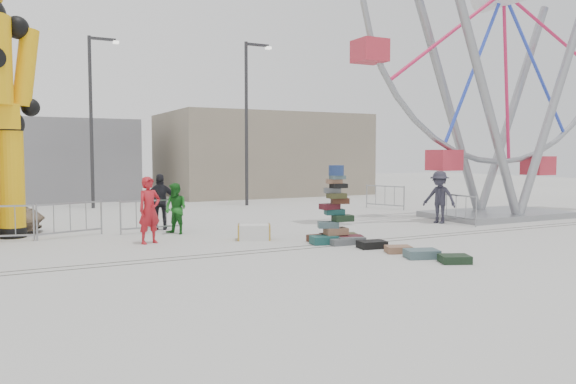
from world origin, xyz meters
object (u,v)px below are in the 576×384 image
barricade_wheel_back (385,197)px  pedestrian_red (149,210)px  suitcase_tower (335,221)px  barricade_wheel_front (456,209)px  pedestrian_green (176,209)px  pedestrian_black (161,202)px  ferris_wheel (503,21)px  lamp_post_left (93,112)px  barricade_dummy_b (70,220)px  pedestrian_grey (439,197)px  barricade_dummy_c (152,216)px  steamer_trunk (254,232)px  lamp_post_right (248,115)px

barricade_wheel_back → pedestrian_red: 13.18m
suitcase_tower → barricade_wheel_front: (6.24, 1.64, -0.08)m
barricade_wheel_front → pedestrian_green: bearing=79.0°
pedestrian_black → ferris_wheel: bearing=-174.1°
lamp_post_left → barricade_dummy_b: size_ratio=4.00×
barricade_wheel_back → pedestrian_grey: 5.55m
ferris_wheel → barricade_wheel_front: ferris_wheel is taller
pedestrian_green → barricade_wheel_front: bearing=45.2°
suitcase_tower → barricade_dummy_c: suitcase_tower is taller
suitcase_tower → barricade_wheel_front: size_ratio=1.12×
ferris_wheel → barricade_dummy_c: (-13.55, 1.96, -7.24)m
barricade_dummy_c → pedestrian_black: bearing=48.6°
pedestrian_red → pedestrian_black: size_ratio=1.01×
suitcase_tower → barricade_dummy_b: bearing=158.6°
pedestrian_black → steamer_trunk: bearing=135.8°
pedestrian_green → pedestrian_grey: size_ratio=0.85×
barricade_wheel_back → lamp_post_left: bearing=-140.4°
lamp_post_left → barricade_dummy_c: lamp_post_left is taller
barricade_dummy_c → pedestrian_green: size_ratio=1.22×
lamp_post_left → pedestrian_green: 10.77m
barricade_dummy_c → barricade_wheel_back: same height
barricade_dummy_b → barricade_wheel_front: bearing=-28.8°
pedestrian_green → barricade_dummy_b: bearing=-137.3°
barricade_wheel_back → pedestrian_red: pedestrian_red is taller
pedestrian_black → pedestrian_grey: size_ratio=0.98×
barricade_dummy_b → pedestrian_green: 3.20m
lamp_post_left → pedestrian_red: bearing=-90.9°
ferris_wheel → steamer_trunk: ferris_wheel is taller
pedestrian_green → lamp_post_right: bearing=110.8°
barricade_wheel_back → pedestrian_black: (-11.13, -2.36, 0.40)m
suitcase_tower → pedestrian_red: 5.35m
barricade_dummy_b → pedestrian_red: (1.89, -2.30, 0.41)m
barricade_dummy_c → barricade_wheel_front: size_ratio=1.00×
barricade_wheel_front → pedestrian_green: (-9.87, 2.14, 0.27)m
suitcase_tower → pedestrian_green: (-3.63, 3.78, 0.19)m
barricade_dummy_b → ferris_wheel: bearing=-23.5°
lamp_post_left → ferris_wheel: ferris_wheel is taller
pedestrian_red → pedestrian_green: (1.20, 1.49, -0.14)m
pedestrian_grey → suitcase_tower: bearing=-94.0°
barricade_wheel_back → barricade_dummy_b: bearing=-100.7°
barricade_wheel_back → pedestrian_black: 11.39m
barricade_dummy_b → barricade_wheel_front: 13.29m
lamp_post_left → ferris_wheel: 18.30m
lamp_post_right → steamer_trunk: (-4.25, -10.31, -4.26)m
suitcase_tower → steamer_trunk: suitcase_tower is taller
lamp_post_left → steamer_trunk: bearing=-77.4°
barricade_dummy_b → pedestrian_green: pedestrian_green is taller
suitcase_tower → lamp_post_right: bearing=91.6°
barricade_wheel_front → ferris_wheel: bearing=-73.7°
steamer_trunk → lamp_post_left: bearing=125.8°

